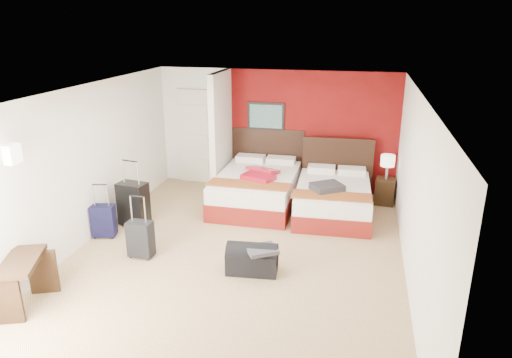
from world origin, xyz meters
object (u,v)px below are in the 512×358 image
(nightstand, at_px, (385,191))
(desk, at_px, (25,284))
(suitcase_charcoal, at_px, (141,240))
(red_suitcase_open, at_px, (261,174))
(bed_left, at_px, (257,190))
(suitcase_black, at_px, (134,205))
(suitcase_navy, at_px, (104,222))
(duffel_bag, at_px, (252,260))
(bed_right, at_px, (333,200))
(table_lamp, at_px, (387,167))

(nightstand, relative_size, desk, 0.63)
(suitcase_charcoal, bearing_deg, red_suitcase_open, 62.58)
(bed_left, xyz_separation_m, suitcase_black, (-1.90, -1.39, 0.06))
(suitcase_charcoal, bearing_deg, suitcase_navy, 153.45)
(suitcase_black, xyz_separation_m, desk, (-0.16, -2.60, -0.04))
(nightstand, distance_m, suitcase_black, 4.79)
(suitcase_charcoal, relative_size, duffel_bag, 0.76)
(red_suitcase_open, bearing_deg, suitcase_black, -127.22)
(bed_left, xyz_separation_m, suitcase_charcoal, (-1.25, -2.45, -0.04))
(red_suitcase_open, distance_m, desk, 4.46)
(nightstand, bearing_deg, suitcase_navy, -144.95)
(suitcase_black, height_order, desk, suitcase_black)
(red_suitcase_open, relative_size, duffel_bag, 1.09)
(bed_right, bearing_deg, bed_left, 171.91)
(bed_left, xyz_separation_m, duffel_bag, (0.50, -2.51, -0.13))
(nightstand, xyz_separation_m, table_lamp, (0.00, 0.00, 0.49))
(desk, bearing_deg, nightstand, 24.52)
(red_suitcase_open, xyz_separation_m, suitcase_black, (-2.00, -1.29, -0.31))
(bed_left, xyz_separation_m, nightstand, (2.44, 0.64, -0.06))
(red_suitcase_open, xyz_separation_m, suitcase_charcoal, (-1.35, -2.35, -0.41))
(suitcase_black, distance_m, duffel_bag, 2.66)
(nightstand, xyz_separation_m, duffel_bag, (-1.93, -3.15, -0.07))
(red_suitcase_open, relative_size, suitcase_navy, 1.50)
(bed_left, relative_size, suitcase_charcoal, 3.83)
(bed_left, bearing_deg, table_lamp, 14.75)
(bed_left, height_order, suitcase_black, suitcase_black)
(table_lamp, height_order, suitcase_black, table_lamp)
(duffel_bag, bearing_deg, suitcase_navy, 163.16)
(bed_left, distance_m, suitcase_black, 2.35)
(nightstand, bearing_deg, red_suitcase_open, -156.72)
(bed_left, height_order, suitcase_charcoal, bed_left)
(bed_left, distance_m, table_lamp, 2.56)
(suitcase_navy, bearing_deg, suitcase_black, 51.33)
(bed_left, relative_size, suitcase_navy, 3.99)
(suitcase_navy, distance_m, duffel_bag, 2.73)
(table_lamp, relative_size, suitcase_charcoal, 0.87)
(nightstand, bearing_deg, suitcase_black, -149.20)
(suitcase_charcoal, distance_m, duffel_bag, 1.75)
(red_suitcase_open, height_order, desk, red_suitcase_open)
(nightstand, distance_m, suitcase_charcoal, 4.81)
(red_suitcase_open, distance_m, suitcase_navy, 2.95)
(duffel_bag, height_order, desk, desk)
(red_suitcase_open, xyz_separation_m, suitcase_navy, (-2.27, -1.84, -0.42))
(suitcase_navy, height_order, duffel_bag, suitcase_navy)
(table_lamp, distance_m, desk, 6.46)
(bed_right, height_order, suitcase_black, suitcase_black)
(table_lamp, bearing_deg, nightstand, 0.00)
(suitcase_black, bearing_deg, bed_left, 44.83)
(red_suitcase_open, height_order, duffel_bag, red_suitcase_open)
(bed_right, height_order, red_suitcase_open, red_suitcase_open)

